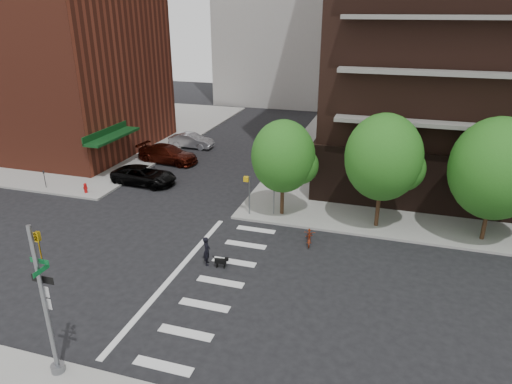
% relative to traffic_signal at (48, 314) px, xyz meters
% --- Properties ---
extents(ground, '(120.00, 120.00, 0.00)m').
position_rel_traffic_signal_xyz_m(ground, '(0.47, 7.49, -2.70)').
color(ground, black).
rests_on(ground, ground).
extents(sidewalk_nw, '(31.00, 33.00, 0.15)m').
position_rel_traffic_signal_xyz_m(sidewalk_nw, '(-24.03, 30.99, -2.62)').
color(sidewalk_nw, gray).
rests_on(sidewalk_nw, ground).
extents(crosswalk, '(3.85, 13.00, 0.01)m').
position_rel_traffic_signal_xyz_m(crosswalk, '(2.68, 7.49, -2.69)').
color(crosswalk, silver).
rests_on(crosswalk, ground).
extents(midrise_nw, '(21.40, 15.50, 20.00)m').
position_rel_traffic_signal_xyz_m(midrise_nw, '(-21.53, 25.49, 7.45)').
color(midrise_nw, maroon).
rests_on(midrise_nw, sidewalk_nw).
extents(tree_a, '(4.00, 4.00, 5.90)m').
position_rel_traffic_signal_xyz_m(tree_a, '(4.47, 15.99, 1.35)').
color(tree_a, '#301E11').
rests_on(tree_a, sidewalk_ne).
extents(tree_b, '(4.50, 4.50, 6.65)m').
position_rel_traffic_signal_xyz_m(tree_b, '(10.47, 15.99, 1.85)').
color(tree_b, '#301E11').
rests_on(tree_b, sidewalk_ne).
extents(tree_c, '(5.00, 5.00, 6.80)m').
position_rel_traffic_signal_xyz_m(tree_c, '(16.47, 15.99, 1.75)').
color(tree_c, '#301E11').
rests_on(tree_c, sidewalk_ne).
extents(traffic_signal, '(0.90, 0.75, 6.00)m').
position_rel_traffic_signal_xyz_m(traffic_signal, '(0.00, 0.00, 0.00)').
color(traffic_signal, slate).
rests_on(traffic_signal, sidewalk_s).
extents(pedestrian_signal, '(2.18, 0.67, 2.60)m').
position_rel_traffic_signal_xyz_m(pedestrian_signal, '(2.79, 15.42, -0.84)').
color(pedestrian_signal, slate).
rests_on(pedestrian_signal, sidewalk_ne).
extents(fire_hydrant, '(0.24, 0.24, 0.73)m').
position_rel_traffic_signal_xyz_m(fire_hydrant, '(-10.03, 15.29, -2.15)').
color(fire_hydrant, '#A50C0C').
rests_on(fire_hydrant, sidewalk_nw).
extents(parking_meter, '(0.10, 0.08, 1.32)m').
position_rel_traffic_signal_xyz_m(parking_meter, '(-13.53, 15.29, -1.74)').
color(parking_meter, black).
rests_on(parking_meter, sidewalk_nw).
extents(parked_car_black, '(2.60, 5.15, 1.40)m').
position_rel_traffic_signal_xyz_m(parked_car_black, '(-7.05, 18.46, -2.00)').
color(parked_car_black, black).
rests_on(parked_car_black, ground).
extents(parked_car_maroon, '(2.64, 5.56, 1.56)m').
position_rel_traffic_signal_xyz_m(parked_car_maroon, '(-7.73, 23.73, -1.92)').
color(parked_car_maroon, '#360D06').
rests_on(parked_car_maroon, ground).
extents(parked_car_silver, '(1.50, 4.28, 1.41)m').
position_rel_traffic_signal_xyz_m(parked_car_silver, '(-7.73, 28.57, -1.99)').
color(parked_car_silver, '#A1A2A9').
rests_on(parked_car_silver, ground).
extents(scooter, '(0.93, 1.88, 0.94)m').
position_rel_traffic_signal_xyz_m(scooter, '(6.90, 12.81, -2.23)').
color(scooter, '#992D0F').
rests_on(scooter, ground).
extents(dog_walker, '(0.68, 0.57, 1.59)m').
position_rel_traffic_signal_xyz_m(dog_walker, '(2.18, 8.90, -1.91)').
color(dog_walker, black).
rests_on(dog_walker, ground).
extents(dog, '(0.74, 0.28, 0.62)m').
position_rel_traffic_signal_xyz_m(dog, '(3.03, 8.77, -2.31)').
color(dog, black).
rests_on(dog, ground).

